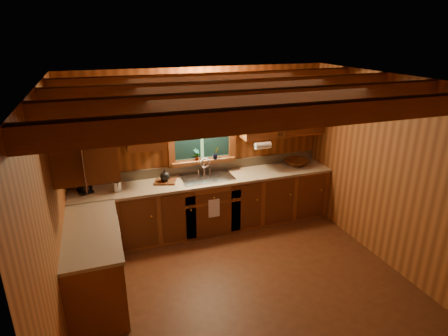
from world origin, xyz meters
TOP-DOWN VIEW (x-y plane):
  - room at (0.00, 0.00)m, footprint 4.20×4.20m
  - ceiling_beams at (0.00, 0.00)m, footprint 4.20×2.54m
  - base_cabinets at (-0.49, 1.28)m, footprint 4.20×2.22m
  - countertop at (-0.48, 1.29)m, footprint 4.20×2.24m
  - backsplash at (0.00, 1.89)m, footprint 4.20×0.02m
  - dishwasher_panel at (-1.47, 0.68)m, footprint 0.02×0.60m
  - upper_cabinets at (-0.56, 1.42)m, footprint 4.19×1.77m
  - window at (0.00, 1.87)m, footprint 1.12×0.08m
  - window_sill at (0.00, 1.82)m, footprint 1.06×0.14m
  - wall_sconce at (0.00, 1.75)m, footprint 0.45×0.21m
  - paper_towel_roll at (0.92, 1.53)m, footprint 0.27×0.11m
  - dish_towel at (0.00, 1.26)m, footprint 0.18×0.01m
  - sink at (0.00, 1.60)m, footprint 0.82×0.48m
  - coffee_maker at (-1.84, 1.69)m, footprint 0.19×0.24m
  - utensil_crock at (-1.40, 1.53)m, footprint 0.12×0.12m
  - cutting_board at (-0.67, 1.63)m, footprint 0.37×0.31m
  - teakettle at (-0.67, 1.63)m, footprint 0.15×0.15m
  - wicker_basket at (1.65, 1.67)m, footprint 0.52×0.52m
  - potted_plant_left at (-0.11, 1.82)m, footprint 0.13×0.11m
  - potted_plant_right at (0.20, 1.78)m, footprint 0.13×0.12m

SIDE VIEW (x-z plane):
  - base_cabinets at x=-0.49m, z-range 0.00..0.86m
  - dishwasher_panel at x=-1.47m, z-range 0.03..0.83m
  - dish_towel at x=0.00m, z-range 0.37..0.67m
  - sink at x=0.00m, z-range 0.64..1.07m
  - countertop at x=-0.48m, z-range 0.86..0.90m
  - cutting_board at x=-0.67m, z-range 0.90..0.93m
  - wicker_basket at x=1.65m, z-range 0.90..1.00m
  - backsplash at x=0.00m, z-range 0.90..1.06m
  - utensil_crock at x=-1.40m, z-range 0.81..1.16m
  - teakettle at x=-0.67m, z-range 0.91..1.10m
  - coffee_maker at x=-1.84m, z-range 0.90..1.23m
  - window_sill at x=0.00m, z-range 1.10..1.14m
  - potted_plant_right at x=0.20m, z-range 1.14..1.33m
  - potted_plant_left at x=-0.11m, z-range 1.14..1.34m
  - room at x=0.00m, z-range -0.80..3.40m
  - paper_towel_roll at x=0.92m, z-range 1.31..1.42m
  - window at x=0.00m, z-range 1.03..2.03m
  - upper_cabinets at x=-0.56m, z-range 1.45..2.23m
  - wall_sconce at x=0.00m, z-range 2.08..2.25m
  - ceiling_beams at x=0.00m, z-range 2.40..2.58m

